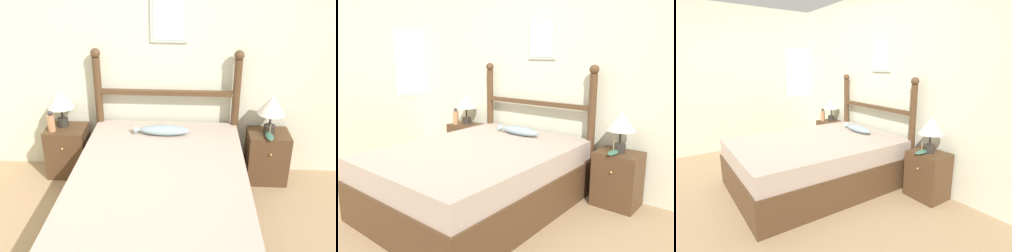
% 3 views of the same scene
% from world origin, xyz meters
% --- Properties ---
extents(wall_back, '(6.40, 0.08, 2.55)m').
position_xyz_m(wall_back, '(0.00, 1.73, 1.28)').
color(wall_back, beige).
rests_on(wall_back, ground_plane).
extents(bed, '(1.50, 2.04, 0.59)m').
position_xyz_m(bed, '(0.09, 0.62, 0.29)').
color(bed, '#4C331E').
rests_on(bed, ground_plane).
extents(headboard, '(1.52, 0.10, 1.38)m').
position_xyz_m(headboard, '(0.09, 1.60, 0.75)').
color(headboard, '#4C331E').
rests_on(headboard, ground_plane).
extents(nightstand_left, '(0.42, 0.37, 0.55)m').
position_xyz_m(nightstand_left, '(-0.98, 1.50, 0.27)').
color(nightstand_left, '#4C331E').
rests_on(nightstand_left, ground_plane).
extents(nightstand_right, '(0.42, 0.37, 0.55)m').
position_xyz_m(nightstand_right, '(1.15, 1.50, 0.27)').
color(nightstand_right, '#4C331E').
rests_on(nightstand_right, ground_plane).
extents(table_lamp_left, '(0.28, 0.28, 0.41)m').
position_xyz_m(table_lamp_left, '(-1.02, 1.54, 0.84)').
color(table_lamp_left, '#2D2823').
rests_on(table_lamp_left, nightstand_left).
extents(table_lamp_right, '(0.28, 0.28, 0.41)m').
position_xyz_m(table_lamp_right, '(1.15, 1.50, 0.84)').
color(table_lamp_right, '#2D2823').
rests_on(table_lamp_right, nightstand_right).
extents(bottle, '(0.08, 0.08, 0.22)m').
position_xyz_m(bottle, '(-1.09, 1.42, 0.65)').
color(bottle, tan).
rests_on(bottle, nightstand_left).
extents(model_boat, '(0.08, 0.20, 0.15)m').
position_xyz_m(model_boat, '(1.13, 1.39, 0.57)').
color(model_boat, '#386651').
rests_on(model_boat, nightstand_right).
extents(fish_pillow, '(0.54, 0.15, 0.10)m').
position_xyz_m(fish_pillow, '(0.07, 1.31, 0.64)').
color(fish_pillow, '#8499A3').
rests_on(fish_pillow, bed).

